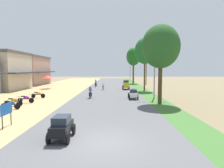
# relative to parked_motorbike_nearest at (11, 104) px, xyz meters

# --- Properties ---
(ground_plane) EXTENTS (180.00, 180.00, 0.00)m
(ground_plane) POSITION_rel_parked_motorbike_nearest_xyz_m (8.73, -8.02, -0.55)
(ground_plane) COLOR #7A6B4C
(road_strip) EXTENTS (9.00, 140.00, 0.08)m
(road_strip) POSITION_rel_parked_motorbike_nearest_xyz_m (8.73, -8.02, -0.51)
(road_strip) COLOR #565659
(road_strip) RESTS_ON ground
(median_strip) EXTENTS (2.40, 140.00, 0.06)m
(median_strip) POSITION_rel_parked_motorbike_nearest_xyz_m (14.43, -8.02, -0.52)
(median_strip) COLOR #3D6B2D
(median_strip) RESTS_ON ground
(shophouse_far) EXTENTS (8.55, 11.62, 6.90)m
(shophouse_far) POSITION_rel_parked_motorbike_nearest_xyz_m (-11.25, 29.61, 2.91)
(shophouse_far) COLOR tan
(shophouse_far) RESTS_ON ground
(parked_motorbike_nearest) EXTENTS (1.80, 0.54, 0.94)m
(parked_motorbike_nearest) POSITION_rel_parked_motorbike_nearest_xyz_m (0.00, 0.00, 0.00)
(parked_motorbike_nearest) COLOR black
(parked_motorbike_nearest) RESTS_ON dirt_shoulder
(parked_motorbike_second) EXTENTS (1.80, 0.54, 0.94)m
(parked_motorbike_second) POSITION_rel_parked_motorbike_nearest_xyz_m (-0.51, 1.57, 0.00)
(parked_motorbike_second) COLOR black
(parked_motorbike_second) RESTS_ON dirt_shoulder
(parked_motorbike_third) EXTENTS (1.80, 0.54, 0.94)m
(parked_motorbike_third) POSITION_rel_parked_motorbike_nearest_xyz_m (-0.12, 3.38, 0.00)
(parked_motorbike_third) COLOR black
(parked_motorbike_third) RESTS_ON dirt_shoulder
(parked_motorbike_fourth) EXTENTS (1.80, 0.54, 0.94)m
(parked_motorbike_fourth) POSITION_rel_parked_motorbike_nearest_xyz_m (-0.19, 7.08, 0.00)
(parked_motorbike_fourth) COLOR black
(parked_motorbike_fourth) RESTS_ON dirt_shoulder
(street_signboard) EXTENTS (0.06, 1.30, 1.50)m
(street_signboard) POSITION_rel_parked_motorbike_nearest_xyz_m (2.66, -5.50, 0.55)
(street_signboard) COLOR #262628
(street_signboard) RESTS_ON dirt_shoulder
(vendor_umbrella) EXTENTS (2.20, 2.20, 2.52)m
(vendor_umbrella) POSITION_rel_parked_motorbike_nearest_xyz_m (-3.05, 19.23, 1.75)
(vendor_umbrella) COLOR #99999E
(vendor_umbrella) RESTS_ON dirt_shoulder
(median_tree_nearest) EXTENTS (3.97, 3.97, 8.32)m
(median_tree_nearest) POSITION_rel_parked_motorbike_nearest_xyz_m (14.33, 3.14, 5.50)
(median_tree_nearest) COLOR #4C351E
(median_tree_nearest) RESTS_ON median_strip
(median_tree_second) EXTENTS (3.44, 3.44, 8.98)m
(median_tree_second) POSITION_rel_parked_motorbike_nearest_xyz_m (14.69, 15.84, 6.24)
(median_tree_second) COLOR #4C351E
(median_tree_second) RESTS_ON median_strip
(median_tree_third) EXTENTS (3.58, 3.58, 9.20)m
(median_tree_third) POSITION_rel_parked_motorbike_nearest_xyz_m (14.51, 32.97, 6.37)
(median_tree_third) COLOR #4C351E
(median_tree_third) RESTS_ON median_strip
(streetlamp_near) EXTENTS (3.16, 0.20, 7.44)m
(streetlamp_near) POSITION_rel_parked_motorbike_nearest_xyz_m (14.53, 7.02, 3.82)
(streetlamp_near) COLOR gray
(streetlamp_near) RESTS_ON median_strip
(streetlamp_mid) EXTENTS (3.16, 0.20, 7.32)m
(streetlamp_mid) POSITION_rel_parked_motorbike_nearest_xyz_m (14.53, 42.81, 3.75)
(streetlamp_mid) COLOR gray
(streetlamp_mid) RESTS_ON median_strip
(utility_pole_near) EXTENTS (1.80, 0.20, 9.19)m
(utility_pole_near) POSITION_rel_parked_motorbike_nearest_xyz_m (17.43, 30.62, 4.23)
(utility_pole_near) COLOR brown
(utility_pole_near) RESTS_ON ground
(car_hatchback_black) EXTENTS (1.04, 2.00, 1.23)m
(car_hatchback_black) POSITION_rel_parked_motorbike_nearest_xyz_m (6.71, -7.65, 0.19)
(car_hatchback_black) COLOR black
(car_hatchback_black) RESTS_ON road_strip
(car_sedan_white) EXTENTS (1.10, 2.26, 1.19)m
(car_sedan_white) POSITION_rel_parked_motorbike_nearest_xyz_m (11.78, 6.29, 0.19)
(car_sedan_white) COLOR silver
(car_sedan_white) RESTS_ON road_strip
(car_van_yellow) EXTENTS (1.19, 2.41, 1.67)m
(car_van_yellow) POSITION_rel_parked_motorbike_nearest_xyz_m (11.63, 17.81, 0.47)
(car_van_yellow) COLOR gold
(car_van_yellow) RESTS_ON road_strip
(motorbike_foreground_rider) EXTENTS (0.54, 1.80, 1.66)m
(motorbike_foreground_rider) POSITION_rel_parked_motorbike_nearest_xyz_m (6.47, 6.87, 0.30)
(motorbike_foreground_rider) COLOR black
(motorbike_foreground_rider) RESTS_ON road_strip
(motorbike_ahead_second) EXTENTS (0.54, 1.80, 0.94)m
(motorbike_ahead_second) POSITION_rel_parked_motorbike_nearest_xyz_m (7.55, 16.88, 0.02)
(motorbike_ahead_second) COLOR black
(motorbike_ahead_second) RESTS_ON road_strip
(motorbike_ahead_third) EXTENTS (0.54, 1.80, 1.66)m
(motorbike_ahead_third) POSITION_rel_parked_motorbike_nearest_xyz_m (5.70, 23.06, 0.30)
(motorbike_ahead_third) COLOR black
(motorbike_ahead_third) RESTS_ON road_strip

